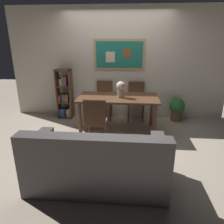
{
  "coord_description": "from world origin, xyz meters",
  "views": [
    {
      "loc": [
        0.31,
        -3.77,
        1.87
      ],
      "look_at": [
        0.01,
        -0.29,
        0.65
      ],
      "focal_mm": 33.61,
      "sensor_mm": 36.0,
      "label": 1
    }
  ],
  "objects_px": {
    "bookshelf": "(65,96)",
    "flower_vase": "(121,88)",
    "dining_table": "(118,101)",
    "dining_chair_far_left": "(104,97)",
    "dining_chair_near_left": "(96,119)",
    "leather_couch": "(97,164)",
    "potted_ivy": "(177,108)",
    "dining_chair_far_right": "(136,98)"
  },
  "relations": [
    {
      "from": "bookshelf",
      "to": "flower_vase",
      "type": "bearing_deg",
      "value": -27.81
    },
    {
      "from": "dining_table",
      "to": "dining_chair_far_left",
      "type": "distance_m",
      "value": 0.86
    },
    {
      "from": "dining_chair_near_left",
      "to": "leather_couch",
      "type": "xyz_separation_m",
      "value": [
        0.18,
        -1.08,
        -0.22
      ]
    },
    {
      "from": "leather_couch",
      "to": "bookshelf",
      "type": "height_order",
      "value": "bookshelf"
    },
    {
      "from": "dining_chair_far_left",
      "to": "bookshelf",
      "type": "bearing_deg",
      "value": -176.38
    },
    {
      "from": "leather_couch",
      "to": "flower_vase",
      "type": "bearing_deg",
      "value": 82.79
    },
    {
      "from": "dining_table",
      "to": "bookshelf",
      "type": "xyz_separation_m",
      "value": [
        -1.35,
        0.7,
        -0.11
      ]
    },
    {
      "from": "leather_couch",
      "to": "bookshelf",
      "type": "xyz_separation_m",
      "value": [
        -1.19,
        2.52,
        0.23
      ]
    },
    {
      "from": "bookshelf",
      "to": "dining_chair_far_left",
      "type": "bearing_deg",
      "value": 3.62
    },
    {
      "from": "leather_couch",
      "to": "dining_chair_far_left",
      "type": "bearing_deg",
      "value": 94.79
    },
    {
      "from": "dining_table",
      "to": "potted_ivy",
      "type": "height_order",
      "value": "dining_table"
    },
    {
      "from": "dining_chair_far_left",
      "to": "flower_vase",
      "type": "relative_size",
      "value": 2.81
    },
    {
      "from": "dining_chair_far_right",
      "to": "bookshelf",
      "type": "xyz_separation_m",
      "value": [
        -1.74,
        -0.03,
        0.0
      ]
    },
    {
      "from": "bookshelf",
      "to": "potted_ivy",
      "type": "relative_size",
      "value": 2.12
    },
    {
      "from": "dining_chair_far_left",
      "to": "leather_couch",
      "type": "bearing_deg",
      "value": -85.21
    },
    {
      "from": "dining_chair_far_right",
      "to": "dining_chair_far_left",
      "type": "bearing_deg",
      "value": 177.71
    },
    {
      "from": "leather_couch",
      "to": "potted_ivy",
      "type": "xyz_separation_m",
      "value": [
        1.53,
        2.52,
        -0.0
      ]
    },
    {
      "from": "potted_ivy",
      "to": "dining_table",
      "type": "bearing_deg",
      "value": -152.66
    },
    {
      "from": "dining_table",
      "to": "potted_ivy",
      "type": "distance_m",
      "value": 1.57
    },
    {
      "from": "dining_table",
      "to": "dining_chair_near_left",
      "type": "height_order",
      "value": "dining_chair_near_left"
    },
    {
      "from": "leather_couch",
      "to": "potted_ivy",
      "type": "bearing_deg",
      "value": 58.73
    },
    {
      "from": "flower_vase",
      "to": "dining_chair_far_left",
      "type": "bearing_deg",
      "value": 118.68
    },
    {
      "from": "bookshelf",
      "to": "flower_vase",
      "type": "height_order",
      "value": "bookshelf"
    },
    {
      "from": "dining_table",
      "to": "flower_vase",
      "type": "bearing_deg",
      "value": -34.61
    },
    {
      "from": "dining_chair_far_right",
      "to": "bookshelf",
      "type": "height_order",
      "value": "bookshelf"
    },
    {
      "from": "dining_chair_far_left",
      "to": "flower_vase",
      "type": "bearing_deg",
      "value": -61.32
    },
    {
      "from": "dining_chair_far_left",
      "to": "leather_couch",
      "type": "xyz_separation_m",
      "value": [
        0.22,
        -2.58,
        -0.22
      ]
    },
    {
      "from": "dining_chair_far_left",
      "to": "potted_ivy",
      "type": "xyz_separation_m",
      "value": [
        1.75,
        -0.06,
        -0.22
      ]
    },
    {
      "from": "bookshelf",
      "to": "dining_table",
      "type": "bearing_deg",
      "value": -27.5
    },
    {
      "from": "dining_table",
      "to": "dining_chair_far_left",
      "type": "bearing_deg",
      "value": 116.56
    },
    {
      "from": "dining_table",
      "to": "dining_chair_near_left",
      "type": "relative_size",
      "value": 1.79
    },
    {
      "from": "dining_chair_far_right",
      "to": "flower_vase",
      "type": "xyz_separation_m",
      "value": [
        -0.33,
        -0.77,
        0.41
      ]
    },
    {
      "from": "dining_table",
      "to": "dining_chair_far_right",
      "type": "bearing_deg",
      "value": 61.99
    },
    {
      "from": "leather_couch",
      "to": "dining_table",
      "type": "bearing_deg",
      "value": 84.75
    },
    {
      "from": "dining_chair_far_left",
      "to": "dining_chair_near_left",
      "type": "distance_m",
      "value": 1.5
    },
    {
      "from": "dining_table",
      "to": "dining_chair_far_left",
      "type": "relative_size",
      "value": 1.79
    },
    {
      "from": "dining_chair_near_left",
      "to": "bookshelf",
      "type": "distance_m",
      "value": 1.75
    },
    {
      "from": "dining_table",
      "to": "dining_chair_near_left",
      "type": "distance_m",
      "value": 0.82
    },
    {
      "from": "dining_chair_far_right",
      "to": "leather_couch",
      "type": "height_order",
      "value": "dining_chair_far_right"
    },
    {
      "from": "dining_chair_near_left",
      "to": "bookshelf",
      "type": "xyz_separation_m",
      "value": [
        -1.0,
        1.44,
        0.0
      ]
    },
    {
      "from": "leather_couch",
      "to": "dining_chair_far_right",
      "type": "bearing_deg",
      "value": 77.67
    },
    {
      "from": "dining_table",
      "to": "leather_couch",
      "type": "xyz_separation_m",
      "value": [
        -0.17,
        -1.82,
        -0.34
      ]
    }
  ]
}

